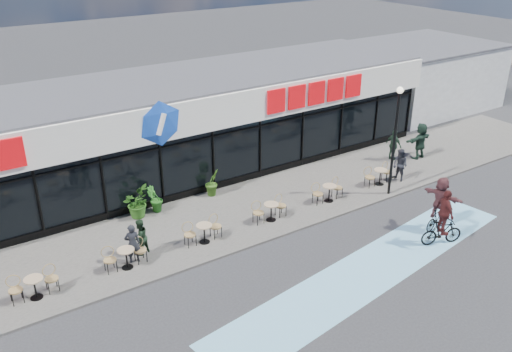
{
  "coord_description": "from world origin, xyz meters",
  "views": [
    {
      "loc": [
        -8.14,
        -12.5,
        10.92
      ],
      "look_at": [
        2.46,
        3.5,
        2.1
      ],
      "focal_mm": 38.0,
      "sensor_mm": 36.0,
      "label": 1
    }
  ],
  "objects_px": {
    "potted_plant_right": "(212,182)",
    "patron_left": "(132,243)",
    "lamp_post": "(395,132)",
    "potted_plant_mid": "(136,202)",
    "pedestrian_b": "(394,145)",
    "cyclist_a": "(440,204)",
    "potted_plant_left": "(155,199)",
    "pedestrian_c": "(420,141)",
    "pedestrian_a": "(400,165)",
    "patron_right": "(140,237)",
    "cyclist_b": "(443,222)"
  },
  "relations": [
    {
      "from": "patron_left",
      "to": "patron_right",
      "type": "xyz_separation_m",
      "value": [
        0.41,
        0.33,
        -0.05
      ]
    },
    {
      "from": "potted_plant_right",
      "to": "patron_right",
      "type": "xyz_separation_m",
      "value": [
        -4.53,
        -2.76,
        0.09
      ]
    },
    {
      "from": "potted_plant_left",
      "to": "patron_left",
      "type": "height_order",
      "value": "patron_left"
    },
    {
      "from": "potted_plant_left",
      "to": "pedestrian_b",
      "type": "bearing_deg",
      "value": -7.0
    },
    {
      "from": "lamp_post",
      "to": "patron_left",
      "type": "relative_size",
      "value": 3.27
    },
    {
      "from": "potted_plant_left",
      "to": "patron_left",
      "type": "xyz_separation_m",
      "value": [
        -2.18,
        -3.04,
        0.17
      ]
    },
    {
      "from": "patron_left",
      "to": "pedestrian_b",
      "type": "height_order",
      "value": "pedestrian_b"
    },
    {
      "from": "potted_plant_left",
      "to": "cyclist_a",
      "type": "bearing_deg",
      "value": -39.57
    },
    {
      "from": "potted_plant_mid",
      "to": "pedestrian_c",
      "type": "relative_size",
      "value": 0.67
    },
    {
      "from": "potted_plant_left",
      "to": "pedestrian_b",
      "type": "height_order",
      "value": "pedestrian_b"
    },
    {
      "from": "lamp_post",
      "to": "potted_plant_right",
      "type": "bearing_deg",
      "value": 147.36
    },
    {
      "from": "potted_plant_mid",
      "to": "potted_plant_right",
      "type": "distance_m",
      "value": 3.56
    },
    {
      "from": "potted_plant_mid",
      "to": "cyclist_a",
      "type": "height_order",
      "value": "cyclist_a"
    },
    {
      "from": "lamp_post",
      "to": "pedestrian_c",
      "type": "bearing_deg",
      "value": 25.73
    },
    {
      "from": "pedestrian_b",
      "to": "pedestrian_c",
      "type": "distance_m",
      "value": 1.43
    },
    {
      "from": "potted_plant_left",
      "to": "cyclist_b",
      "type": "xyz_separation_m",
      "value": [
        8.0,
        -8.17,
        0.26
      ]
    },
    {
      "from": "pedestrian_a",
      "to": "pedestrian_b",
      "type": "relative_size",
      "value": 0.96
    },
    {
      "from": "lamp_post",
      "to": "potted_plant_left",
      "type": "height_order",
      "value": "lamp_post"
    },
    {
      "from": "patron_right",
      "to": "pedestrian_b",
      "type": "bearing_deg",
      "value": 163.45
    },
    {
      "from": "patron_left",
      "to": "cyclist_b",
      "type": "height_order",
      "value": "cyclist_b"
    },
    {
      "from": "potted_plant_left",
      "to": "pedestrian_c",
      "type": "xyz_separation_m",
      "value": [
        13.71,
        -2.09,
        0.36
      ]
    },
    {
      "from": "potted_plant_right",
      "to": "patron_right",
      "type": "relative_size",
      "value": 0.87
    },
    {
      "from": "pedestrian_a",
      "to": "patron_right",
      "type": "bearing_deg",
      "value": -96.07
    },
    {
      "from": "lamp_post",
      "to": "pedestrian_b",
      "type": "relative_size",
      "value": 3.03
    },
    {
      "from": "patron_left",
      "to": "cyclist_a",
      "type": "height_order",
      "value": "cyclist_a"
    },
    {
      "from": "pedestrian_b",
      "to": "cyclist_b",
      "type": "distance_m",
      "value": 7.98
    },
    {
      "from": "potted_plant_left",
      "to": "patron_right",
      "type": "relative_size",
      "value": 0.83
    },
    {
      "from": "lamp_post",
      "to": "potted_plant_mid",
      "type": "height_order",
      "value": "lamp_post"
    },
    {
      "from": "potted_plant_right",
      "to": "patron_left",
      "type": "distance_m",
      "value": 5.83
    },
    {
      "from": "patron_right",
      "to": "cyclist_a",
      "type": "bearing_deg",
      "value": 135.25
    },
    {
      "from": "potted_plant_left",
      "to": "pedestrian_c",
      "type": "height_order",
      "value": "pedestrian_c"
    },
    {
      "from": "pedestrian_b",
      "to": "pedestrian_c",
      "type": "bearing_deg",
      "value": -116.85
    },
    {
      "from": "potted_plant_left",
      "to": "pedestrian_a",
      "type": "xyz_separation_m",
      "value": [
        10.8,
        -3.45,
        0.2
      ]
    },
    {
      "from": "potted_plant_right",
      "to": "cyclist_b",
      "type": "distance_m",
      "value": 9.76
    },
    {
      "from": "potted_plant_left",
      "to": "cyclist_b",
      "type": "relative_size",
      "value": 0.51
    },
    {
      "from": "patron_left",
      "to": "cyclist_a",
      "type": "xyz_separation_m",
      "value": [
        11.02,
        -4.27,
        0.24
      ]
    },
    {
      "from": "potted_plant_right",
      "to": "patron_left",
      "type": "relative_size",
      "value": 0.81
    },
    {
      "from": "pedestrian_b",
      "to": "potted_plant_mid",
      "type": "bearing_deg",
      "value": 80.04
    },
    {
      "from": "lamp_post",
      "to": "potted_plant_left",
      "type": "distance_m",
      "value": 10.54
    },
    {
      "from": "potted_plant_mid",
      "to": "pedestrian_a",
      "type": "xyz_separation_m",
      "value": [
        11.6,
        -3.49,
        0.14
      ]
    },
    {
      "from": "potted_plant_left",
      "to": "pedestrian_c",
      "type": "relative_size",
      "value": 0.62
    },
    {
      "from": "pedestrian_c",
      "to": "lamp_post",
      "type": "bearing_deg",
      "value": 21.85
    },
    {
      "from": "potted_plant_right",
      "to": "lamp_post",
      "type": "bearing_deg",
      "value": -32.64
    },
    {
      "from": "pedestrian_a",
      "to": "potted_plant_right",
      "type": "bearing_deg",
      "value": -116.28
    },
    {
      "from": "patron_left",
      "to": "pedestrian_c",
      "type": "height_order",
      "value": "pedestrian_c"
    },
    {
      "from": "patron_left",
      "to": "lamp_post",
      "type": "bearing_deg",
      "value": -173.0
    },
    {
      "from": "potted_plant_mid",
      "to": "pedestrian_a",
      "type": "bearing_deg",
      "value": -16.75
    },
    {
      "from": "cyclist_b",
      "to": "potted_plant_left",
      "type": "bearing_deg",
      "value": 134.38
    },
    {
      "from": "pedestrian_a",
      "to": "cyclist_a",
      "type": "xyz_separation_m",
      "value": [
        -1.95,
        -3.85,
        0.21
      ]
    },
    {
      "from": "patron_right",
      "to": "pedestrian_c",
      "type": "relative_size",
      "value": 0.74
    }
  ]
}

